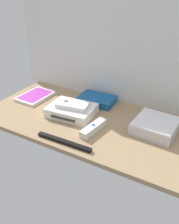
{
  "coord_description": "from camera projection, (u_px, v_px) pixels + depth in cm",
  "views": [
    {
      "loc": [
        45.65,
        -81.32,
        56.92
      ],
      "look_at": [
        0.0,
        0.0,
        4.0
      ],
      "focal_mm": 38.4,
      "sensor_mm": 36.0,
      "label": 1
    }
  ],
  "objects": [
    {
      "name": "remote_wand",
      "position": [
        93.0,
        128.0,
        1.0
      ],
      "size": [
        5.66,
        15.16,
        3.4
      ],
      "rotation": [
        0.0,
        0.0,
        -0.14
      ],
      "color": "white",
      "rests_on": "ground_plane"
    },
    {
      "name": "back_wall",
      "position": [
        115.0,
        38.0,
        1.12
      ],
      "size": [
        110.0,
        1.2,
        64.0
      ],
      "primitive_type": "cube",
      "color": "silver",
      "rests_on": "ground"
    },
    {
      "name": "game_console",
      "position": [
        72.0,
        111.0,
        1.12
      ],
      "size": [
        22.23,
        17.79,
        4.4
      ],
      "rotation": [
        0.0,
        0.0,
        0.08
      ],
      "color": "white",
      "rests_on": "ground_plane"
    },
    {
      "name": "remote_classic_pad",
      "position": [
        73.0,
        104.0,
        1.11
      ],
      "size": [
        15.47,
        10.14,
        2.4
      ],
      "rotation": [
        0.0,
        0.0,
        0.16
      ],
      "color": "white",
      "rests_on": "game_console"
    },
    {
      "name": "mini_computer",
      "position": [
        155.0,
        126.0,
        1.0
      ],
      "size": [
        17.95,
        17.95,
        5.3
      ],
      "rotation": [
        0.0,
        0.0,
        -0.06
      ],
      "color": "silver",
      "rests_on": "ground_plane"
    },
    {
      "name": "ground_plane",
      "position": [
        90.0,
        121.0,
        1.1
      ],
      "size": [
        100.0,
        48.0,
        2.0
      ],
      "primitive_type": "cube",
      "color": "#9E7F5B",
      "rests_on": "ground"
    },
    {
      "name": "network_router",
      "position": [
        97.0,
        100.0,
        1.23
      ],
      "size": [
        18.69,
        13.17,
        3.4
      ],
      "rotation": [
        0.0,
        0.0,
        0.06
      ],
      "color": "#145193",
      "rests_on": "ground_plane"
    },
    {
      "name": "game_case",
      "position": [
        35.0,
        96.0,
        1.29
      ],
      "size": [
        14.34,
        19.52,
        1.56
      ],
      "rotation": [
        0.0,
        0.0,
        -0.04
      ],
      "color": "white",
      "rests_on": "ground_plane"
    },
    {
      "name": "sensor_bar",
      "position": [
        64.0,
        142.0,
        0.93
      ],
      "size": [
        24.04,
        2.4,
        1.4
      ],
      "primitive_type": "cube",
      "rotation": [
        0.0,
        0.0,
        0.02
      ],
      "color": "black",
      "rests_on": "ground_plane"
    }
  ]
}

